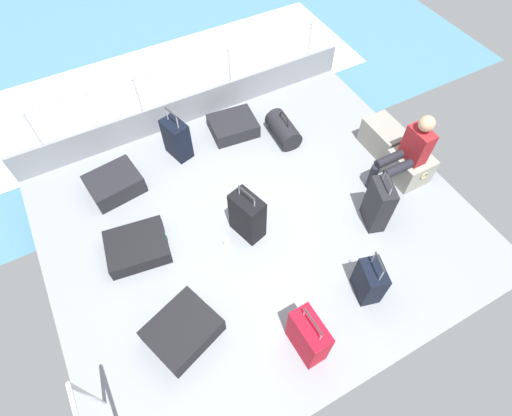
{
  "coord_description": "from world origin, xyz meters",
  "views": [
    {
      "loc": [
        2.45,
        -1.36,
        4.36
      ],
      "look_at": [
        -0.06,
        -0.01,
        0.25
      ],
      "focal_mm": 28.29,
      "sensor_mm": 36.0,
      "label": 1
    }
  ],
  "objects_px": {
    "suitcase_2": "(308,337)",
    "suitcase_7": "(370,281)",
    "cargo_crate_1": "(409,166)",
    "suitcase_0": "(247,216)",
    "suitcase_8": "(137,247)",
    "passenger_seated": "(407,152)",
    "suitcase_4": "(177,139)",
    "duffel_bag": "(283,129)",
    "suitcase_5": "(183,331)",
    "suitcase_3": "(115,184)",
    "cargo_crate_0": "(383,137)",
    "suitcase_6": "(378,205)",
    "paper_cup": "(226,242)",
    "suitcase_1": "(233,126)"
  },
  "relations": [
    {
      "from": "passenger_seated",
      "to": "suitcase_4",
      "type": "distance_m",
      "value": 3.07
    },
    {
      "from": "duffel_bag",
      "to": "suitcase_3",
      "type": "bearing_deg",
      "value": -94.86
    },
    {
      "from": "suitcase_0",
      "to": "suitcase_8",
      "type": "relative_size",
      "value": 1.01
    },
    {
      "from": "passenger_seated",
      "to": "suitcase_2",
      "type": "height_order",
      "value": "passenger_seated"
    },
    {
      "from": "cargo_crate_0",
      "to": "duffel_bag",
      "type": "relative_size",
      "value": 1.04
    },
    {
      "from": "suitcase_3",
      "to": "suitcase_5",
      "type": "height_order",
      "value": "suitcase_3"
    },
    {
      "from": "suitcase_7",
      "to": "suitcase_8",
      "type": "xyz_separation_m",
      "value": [
        -1.73,
        -2.11,
        -0.16
      ]
    },
    {
      "from": "suitcase_2",
      "to": "duffel_bag",
      "type": "relative_size",
      "value": 1.22
    },
    {
      "from": "suitcase_4",
      "to": "duffel_bag",
      "type": "xyz_separation_m",
      "value": [
        0.43,
        1.48,
        -0.13
      ]
    },
    {
      "from": "suitcase_7",
      "to": "paper_cup",
      "type": "xyz_separation_m",
      "value": [
        -1.31,
        -1.12,
        -0.21
      ]
    },
    {
      "from": "suitcase_0",
      "to": "suitcase_3",
      "type": "bearing_deg",
      "value": -138.38
    },
    {
      "from": "passenger_seated",
      "to": "duffel_bag",
      "type": "distance_m",
      "value": 1.78
    },
    {
      "from": "cargo_crate_0",
      "to": "passenger_seated",
      "type": "distance_m",
      "value": 0.74
    },
    {
      "from": "suitcase_3",
      "to": "paper_cup",
      "type": "height_order",
      "value": "suitcase_3"
    },
    {
      "from": "suitcase_7",
      "to": "suitcase_8",
      "type": "height_order",
      "value": "suitcase_7"
    },
    {
      "from": "paper_cup",
      "to": "suitcase_2",
      "type": "bearing_deg",
      "value": 7.15
    },
    {
      "from": "suitcase_2",
      "to": "suitcase_3",
      "type": "bearing_deg",
      "value": -159.24
    },
    {
      "from": "suitcase_4",
      "to": "duffel_bag",
      "type": "relative_size",
      "value": 1.27
    },
    {
      "from": "suitcase_3",
      "to": "suitcase_8",
      "type": "xyz_separation_m",
      "value": [
        1.05,
        -0.05,
        -0.03
      ]
    },
    {
      "from": "duffel_bag",
      "to": "suitcase_4",
      "type": "bearing_deg",
      "value": -106.15
    },
    {
      "from": "cargo_crate_0",
      "to": "suitcase_5",
      "type": "bearing_deg",
      "value": -71.72
    },
    {
      "from": "passenger_seated",
      "to": "suitcase_5",
      "type": "distance_m",
      "value": 3.45
    },
    {
      "from": "cargo_crate_1",
      "to": "suitcase_8",
      "type": "bearing_deg",
      "value": -99.64
    },
    {
      "from": "suitcase_0",
      "to": "suitcase_7",
      "type": "height_order",
      "value": "suitcase_0"
    },
    {
      "from": "passenger_seated",
      "to": "suitcase_5",
      "type": "relative_size",
      "value": 1.29
    },
    {
      "from": "cargo_crate_0",
      "to": "suitcase_3",
      "type": "distance_m",
      "value": 3.79
    },
    {
      "from": "suitcase_3",
      "to": "suitcase_4",
      "type": "height_order",
      "value": "suitcase_4"
    },
    {
      "from": "suitcase_2",
      "to": "suitcase_7",
      "type": "xyz_separation_m",
      "value": [
        -0.2,
        0.93,
        -0.04
      ]
    },
    {
      "from": "suitcase_8",
      "to": "suitcase_2",
      "type": "bearing_deg",
      "value": 31.39
    },
    {
      "from": "suitcase_4",
      "to": "suitcase_1",
      "type": "bearing_deg",
      "value": 92.19
    },
    {
      "from": "cargo_crate_1",
      "to": "paper_cup",
      "type": "distance_m",
      "value": 2.67
    },
    {
      "from": "suitcase_4",
      "to": "suitcase_6",
      "type": "bearing_deg",
      "value": 37.38
    },
    {
      "from": "suitcase_7",
      "to": "duffel_bag",
      "type": "xyz_separation_m",
      "value": [
        -2.56,
        0.42,
        -0.1
      ]
    },
    {
      "from": "suitcase_2",
      "to": "suitcase_8",
      "type": "xyz_separation_m",
      "value": [
        -1.93,
        -1.18,
        -0.2
      ]
    },
    {
      "from": "suitcase_7",
      "to": "duffel_bag",
      "type": "bearing_deg",
      "value": 170.67
    },
    {
      "from": "cargo_crate_1",
      "to": "suitcase_1",
      "type": "height_order",
      "value": "cargo_crate_1"
    },
    {
      "from": "cargo_crate_1",
      "to": "suitcase_2",
      "type": "bearing_deg",
      "value": -62.01
    },
    {
      "from": "cargo_crate_0",
      "to": "suitcase_6",
      "type": "height_order",
      "value": "suitcase_6"
    },
    {
      "from": "cargo_crate_1",
      "to": "suitcase_4",
      "type": "distance_m",
      "value": 3.21
    },
    {
      "from": "suitcase_0",
      "to": "suitcase_8",
      "type": "distance_m",
      "value": 1.38
    },
    {
      "from": "passenger_seated",
      "to": "suitcase_4",
      "type": "height_order",
      "value": "passenger_seated"
    },
    {
      "from": "suitcase_2",
      "to": "suitcase_5",
      "type": "bearing_deg",
      "value": -123.58
    },
    {
      "from": "suitcase_3",
      "to": "suitcase_8",
      "type": "bearing_deg",
      "value": -2.7
    },
    {
      "from": "suitcase_5",
      "to": "suitcase_7",
      "type": "bearing_deg",
      "value": 75.62
    },
    {
      "from": "suitcase_4",
      "to": "paper_cup",
      "type": "bearing_deg",
      "value": -2.22
    },
    {
      "from": "cargo_crate_0",
      "to": "suitcase_2",
      "type": "height_order",
      "value": "suitcase_2"
    },
    {
      "from": "cargo_crate_0",
      "to": "suitcase_3",
      "type": "height_order",
      "value": "cargo_crate_0"
    },
    {
      "from": "suitcase_8",
      "to": "suitcase_6",
      "type": "bearing_deg",
      "value": 70.31
    },
    {
      "from": "cargo_crate_1",
      "to": "suitcase_5",
      "type": "height_order",
      "value": "cargo_crate_1"
    },
    {
      "from": "cargo_crate_1",
      "to": "suitcase_2",
      "type": "relative_size",
      "value": 0.71
    }
  ]
}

